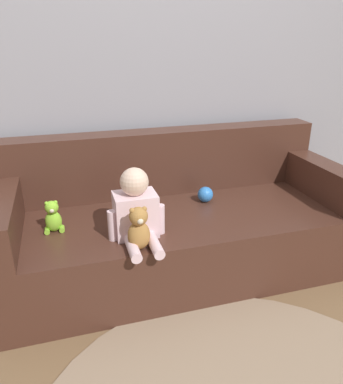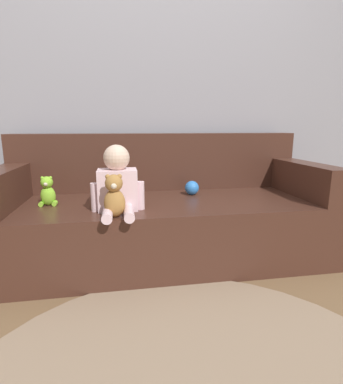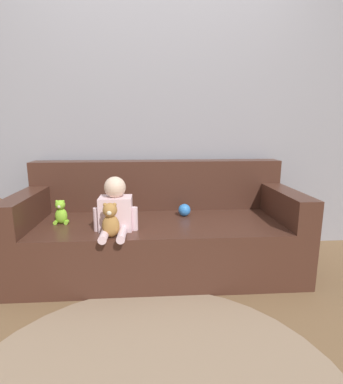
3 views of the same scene
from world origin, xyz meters
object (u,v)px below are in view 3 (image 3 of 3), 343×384
object	(u,v)px
teddy_bear_brown	(111,220)
plush_toy_side	(61,213)
person_baby	(115,209)
couch	(159,231)
toy_ball	(184,210)

from	to	relation	value
teddy_bear_brown	plush_toy_side	bearing A→B (deg)	142.02
person_baby	teddy_bear_brown	distance (m)	0.14
couch	person_baby	size ratio (longest dim) A/B	5.66
person_baby	teddy_bear_brown	size ratio (longest dim) A/B	1.61
couch	plush_toy_side	world-z (taller)	couch
person_baby	plush_toy_side	size ratio (longest dim) A/B	2.07
teddy_bear_brown	toy_ball	size ratio (longest dim) A/B	2.35
person_baby	teddy_bear_brown	bearing A→B (deg)	-96.74
toy_ball	couch	bearing A→B (deg)	-172.09
person_baby	plush_toy_side	xyz separation A→B (m)	(-0.41, 0.17, -0.06)
plush_toy_side	toy_ball	size ratio (longest dim) A/B	1.83
couch	teddy_bear_brown	world-z (taller)	couch
couch	teddy_bear_brown	bearing A→B (deg)	-127.10
couch	person_baby	xyz separation A→B (m)	(-0.30, -0.28, 0.26)
couch	toy_ball	xyz separation A→B (m)	(0.20, 0.03, 0.16)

